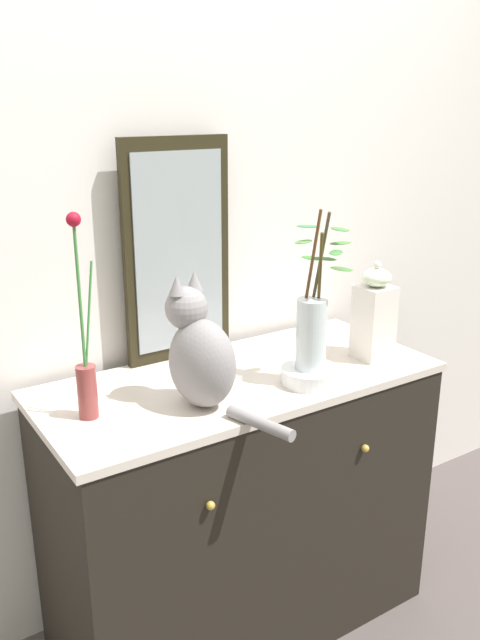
{
  "coord_description": "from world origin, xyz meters",
  "views": [
    {
      "loc": [
        -1.0,
        -1.54,
        1.69
      ],
      "look_at": [
        0.0,
        0.0,
        1.08
      ],
      "focal_mm": 37.08,
      "sensor_mm": 36.0,
      "label": 1
    }
  ],
  "objects_px": {
    "vase_slim_green": "(86,370)",
    "bowl_porcelain": "(310,375)",
    "vase_glass_clear": "(312,326)",
    "jar_lidded_porcelain": "(374,315)",
    "mirror_leaning": "(178,252)",
    "cat_sitting": "(200,354)",
    "sideboard": "(240,504)"
  },
  "relations": [
    {
      "from": "vase_slim_green",
      "to": "bowl_porcelain",
      "type": "distance_m",
      "value": 0.65
    },
    {
      "from": "jar_lidded_porcelain",
      "to": "mirror_leaning",
      "type": "bearing_deg",
      "value": 146.33
    },
    {
      "from": "vase_glass_clear",
      "to": "jar_lidded_porcelain",
      "type": "xyz_separation_m",
      "value": [
        0.29,
        0.05,
        -0.03
      ]
    },
    {
      "from": "sideboard",
      "to": "vase_slim_green",
      "type": "bearing_deg",
      "value": -179.15
    },
    {
      "from": "sideboard",
      "to": "vase_glass_clear",
      "type": "relative_size",
      "value": 2.63
    },
    {
      "from": "vase_slim_green",
      "to": "vase_glass_clear",
      "type": "xyz_separation_m",
      "value": [
        0.63,
        -0.14,
        0.04
      ]
    },
    {
      "from": "bowl_porcelain",
      "to": "sideboard",
      "type": "bearing_deg",
      "value": 134.71
    },
    {
      "from": "mirror_leaning",
      "to": "cat_sitting",
      "type": "height_order",
      "value": "mirror_leaning"
    },
    {
      "from": "bowl_porcelain",
      "to": "vase_glass_clear",
      "type": "height_order",
      "value": "vase_glass_clear"
    },
    {
      "from": "mirror_leaning",
      "to": "cat_sitting",
      "type": "relative_size",
      "value": 1.65
    },
    {
      "from": "mirror_leaning",
      "to": "vase_glass_clear",
      "type": "height_order",
      "value": "mirror_leaning"
    },
    {
      "from": "vase_slim_green",
      "to": "bowl_porcelain",
      "type": "relative_size",
      "value": 3.17
    },
    {
      "from": "sideboard",
      "to": "jar_lidded_porcelain",
      "type": "xyz_separation_m",
      "value": [
        0.44,
        -0.1,
        0.59
      ]
    },
    {
      "from": "vase_slim_green",
      "to": "vase_glass_clear",
      "type": "distance_m",
      "value": 0.65
    },
    {
      "from": "sideboard",
      "to": "cat_sitting",
      "type": "bearing_deg",
      "value": -151.94
    },
    {
      "from": "vase_slim_green",
      "to": "jar_lidded_porcelain",
      "type": "xyz_separation_m",
      "value": [
        0.92,
        -0.09,
        0.01
      ]
    },
    {
      "from": "vase_slim_green",
      "to": "sideboard",
      "type": "bearing_deg",
      "value": 0.85
    },
    {
      "from": "vase_glass_clear",
      "to": "jar_lidded_porcelain",
      "type": "relative_size",
      "value": 1.45
    },
    {
      "from": "bowl_porcelain",
      "to": "vase_glass_clear",
      "type": "bearing_deg",
      "value": 7.98
    },
    {
      "from": "sideboard",
      "to": "vase_glass_clear",
      "type": "distance_m",
      "value": 0.66
    },
    {
      "from": "bowl_porcelain",
      "to": "vase_glass_clear",
      "type": "relative_size",
      "value": 0.37
    },
    {
      "from": "jar_lidded_porcelain",
      "to": "sideboard",
      "type": "bearing_deg",
      "value": 167.59
    },
    {
      "from": "bowl_porcelain",
      "to": "jar_lidded_porcelain",
      "type": "bearing_deg",
      "value": 9.83
    },
    {
      "from": "mirror_leaning",
      "to": "bowl_porcelain",
      "type": "height_order",
      "value": "mirror_leaning"
    },
    {
      "from": "mirror_leaning",
      "to": "cat_sitting",
      "type": "bearing_deg",
      "value": -109.32
    },
    {
      "from": "jar_lidded_porcelain",
      "to": "bowl_porcelain",
      "type": "bearing_deg",
      "value": -170.17
    },
    {
      "from": "mirror_leaning",
      "to": "jar_lidded_porcelain",
      "type": "relative_size",
      "value": 2.17
    },
    {
      "from": "vase_slim_green",
      "to": "vase_glass_clear",
      "type": "height_order",
      "value": "vase_slim_green"
    },
    {
      "from": "sideboard",
      "to": "bowl_porcelain",
      "type": "distance_m",
      "value": 0.52
    },
    {
      "from": "cat_sitting",
      "to": "jar_lidded_porcelain",
      "type": "distance_m",
      "value": 0.64
    },
    {
      "from": "bowl_porcelain",
      "to": "mirror_leaning",
      "type": "bearing_deg",
      "value": 118.96
    },
    {
      "from": "mirror_leaning",
      "to": "vase_glass_clear",
      "type": "bearing_deg",
      "value": -60.63
    }
  ]
}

